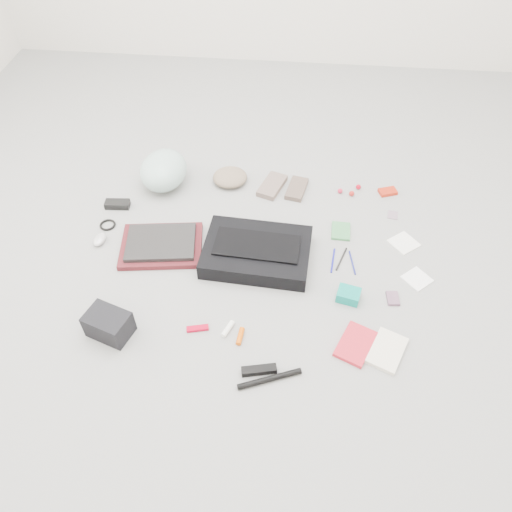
# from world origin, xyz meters

# --- Properties ---
(ground_plane) EXTENTS (4.00, 4.00, 0.00)m
(ground_plane) POSITION_xyz_m (0.00, 0.00, 0.00)
(ground_plane) COLOR gray
(messenger_bag) EXTENTS (0.51, 0.37, 0.08)m
(messenger_bag) POSITION_xyz_m (0.00, 0.03, 0.04)
(messenger_bag) COLOR black
(messenger_bag) RESTS_ON ground_plane
(bag_flap) EXTENTS (0.40, 0.20, 0.01)m
(bag_flap) POSITION_xyz_m (0.00, 0.03, 0.09)
(bag_flap) COLOR black
(bag_flap) RESTS_ON messenger_bag
(laptop_sleeve) EXTENTS (0.42, 0.34, 0.03)m
(laptop_sleeve) POSITION_xyz_m (-0.46, 0.05, 0.01)
(laptop_sleeve) COLOR #5A191E
(laptop_sleeve) RESTS_ON ground_plane
(laptop) EXTENTS (0.35, 0.28, 0.02)m
(laptop) POSITION_xyz_m (-0.46, 0.05, 0.04)
(laptop) COLOR black
(laptop) RESTS_ON laptop_sleeve
(bike_helmet) EXTENTS (0.26, 0.32, 0.18)m
(bike_helmet) POSITION_xyz_m (-0.55, 0.53, 0.09)
(bike_helmet) COLOR silver
(bike_helmet) RESTS_ON ground_plane
(beanie) EXTENTS (0.21, 0.21, 0.07)m
(beanie) POSITION_xyz_m (-0.20, 0.58, 0.03)
(beanie) COLOR #86715B
(beanie) RESTS_ON ground_plane
(mitten_left) EXTENTS (0.16, 0.22, 0.03)m
(mitten_left) POSITION_xyz_m (0.03, 0.55, 0.02)
(mitten_left) COLOR #7D665C
(mitten_left) RESTS_ON ground_plane
(mitten_right) EXTENTS (0.12, 0.19, 0.03)m
(mitten_right) POSITION_xyz_m (0.16, 0.54, 0.01)
(mitten_right) COLOR brown
(mitten_right) RESTS_ON ground_plane
(power_brick) EXTENTS (0.13, 0.07, 0.03)m
(power_brick) POSITION_xyz_m (-0.75, 0.32, 0.02)
(power_brick) COLOR black
(power_brick) RESTS_ON ground_plane
(cable_coil) EXTENTS (0.09, 0.09, 0.01)m
(cable_coil) POSITION_xyz_m (-0.76, 0.18, 0.01)
(cable_coil) COLOR black
(cable_coil) RESTS_ON ground_plane
(mouse) EXTENTS (0.06, 0.09, 0.03)m
(mouse) POSITION_xyz_m (-0.76, 0.06, 0.02)
(mouse) COLOR silver
(mouse) RESTS_ON ground_plane
(camera_bag) EXTENTS (0.20, 0.17, 0.11)m
(camera_bag) POSITION_xyz_m (-0.56, -0.44, 0.06)
(camera_bag) COLOR black
(camera_bag) RESTS_ON ground_plane
(multitool) EXTENTS (0.09, 0.05, 0.01)m
(multitool) POSITION_xyz_m (-0.20, -0.39, 0.01)
(multitool) COLOR #AB001B
(multitool) RESTS_ON ground_plane
(toiletry_tube_white) EXTENTS (0.05, 0.08, 0.02)m
(toiletry_tube_white) POSITION_xyz_m (-0.08, -0.38, 0.01)
(toiletry_tube_white) COLOR white
(toiletry_tube_white) RESTS_ON ground_plane
(toiletry_tube_orange) EXTENTS (0.03, 0.08, 0.02)m
(toiletry_tube_orange) POSITION_xyz_m (-0.02, -0.41, 0.01)
(toiletry_tube_orange) COLOR #DC5404
(toiletry_tube_orange) RESTS_ON ground_plane
(u_lock) EXTENTS (0.14, 0.06, 0.03)m
(u_lock) POSITION_xyz_m (0.07, -0.56, 0.01)
(u_lock) COLOR black
(u_lock) RESTS_ON ground_plane
(bike_pump) EXTENTS (0.24, 0.12, 0.02)m
(bike_pump) POSITION_xyz_m (0.11, -0.59, 0.01)
(bike_pump) COLOR black
(bike_pump) RESTS_ON ground_plane
(book_red) EXTENTS (0.19, 0.22, 0.02)m
(book_red) POSITION_xyz_m (0.44, -0.40, 0.01)
(book_red) COLOR red
(book_red) RESTS_ON ground_plane
(book_white) EXTENTS (0.18, 0.22, 0.02)m
(book_white) POSITION_xyz_m (0.57, -0.42, 0.01)
(book_white) COLOR beige
(book_white) RESTS_ON ground_plane
(notepad) EXTENTS (0.09, 0.12, 0.01)m
(notepad) POSITION_xyz_m (0.39, 0.25, 0.01)
(notepad) COLOR #3E8349
(notepad) RESTS_ON ground_plane
(pen_blue) EXTENTS (0.02, 0.15, 0.01)m
(pen_blue) POSITION_xyz_m (0.36, 0.05, 0.00)
(pen_blue) COLOR #18199C
(pen_blue) RESTS_ON ground_plane
(pen_black) EXTENTS (0.06, 0.15, 0.01)m
(pen_black) POSITION_xyz_m (0.40, 0.06, 0.00)
(pen_black) COLOR black
(pen_black) RESTS_ON ground_plane
(pen_navy) EXTENTS (0.03, 0.14, 0.01)m
(pen_navy) POSITION_xyz_m (0.45, 0.05, 0.00)
(pen_navy) COLOR navy
(pen_navy) RESTS_ON ground_plane
(accordion_wallet) EXTENTS (0.11, 0.10, 0.05)m
(accordion_wallet) POSITION_xyz_m (0.42, -0.16, 0.02)
(accordion_wallet) COLOR #089181
(accordion_wallet) RESTS_ON ground_plane
(card_deck) EXTENTS (0.06, 0.08, 0.01)m
(card_deck) POSITION_xyz_m (0.61, -0.15, 0.01)
(card_deck) COLOR #78536B
(card_deck) RESTS_ON ground_plane
(napkin_top) EXTENTS (0.16, 0.16, 0.01)m
(napkin_top) POSITION_xyz_m (0.70, 0.20, 0.00)
(napkin_top) COLOR white
(napkin_top) RESTS_ON ground_plane
(napkin_bottom) EXTENTS (0.15, 0.15, 0.01)m
(napkin_bottom) POSITION_xyz_m (0.73, -0.02, 0.00)
(napkin_bottom) COLOR white
(napkin_bottom) RESTS_ON ground_plane
(lollipop_a) EXTENTS (0.03, 0.03, 0.03)m
(lollipop_a) POSITION_xyz_m (0.39, 0.55, 0.01)
(lollipop_a) COLOR red
(lollipop_a) RESTS_ON ground_plane
(lollipop_b) EXTENTS (0.04, 0.04, 0.03)m
(lollipop_b) POSITION_xyz_m (0.45, 0.53, 0.01)
(lollipop_b) COLOR #AD1E18
(lollipop_b) RESTS_ON ground_plane
(lollipop_c) EXTENTS (0.04, 0.04, 0.03)m
(lollipop_c) POSITION_xyz_m (0.49, 0.59, 0.01)
(lollipop_c) COLOR #B50318
(lollipop_c) RESTS_ON ground_plane
(altoids_tin) EXTENTS (0.11, 0.09, 0.02)m
(altoids_tin) POSITION_xyz_m (0.65, 0.57, 0.01)
(altoids_tin) COLOR red
(altoids_tin) RESTS_ON ground_plane
(stamp_sheet) EXTENTS (0.06, 0.07, 0.00)m
(stamp_sheet) POSITION_xyz_m (0.66, 0.40, 0.00)
(stamp_sheet) COLOR gray
(stamp_sheet) RESTS_ON ground_plane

